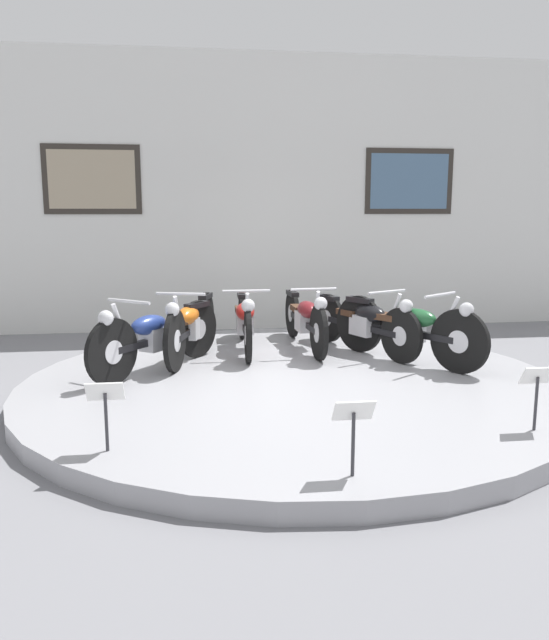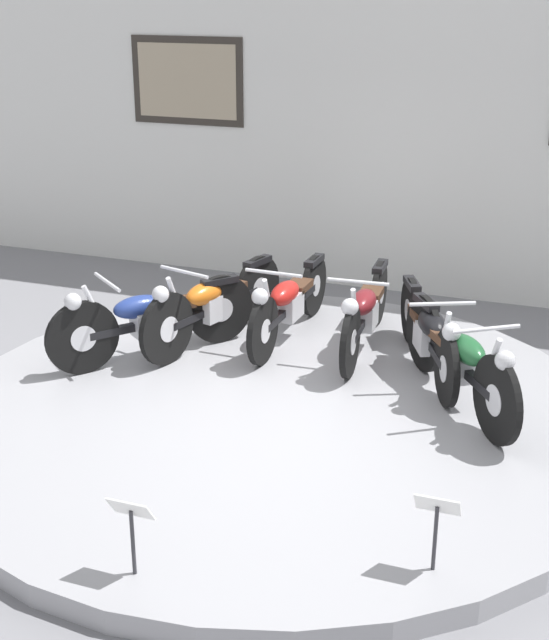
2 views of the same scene
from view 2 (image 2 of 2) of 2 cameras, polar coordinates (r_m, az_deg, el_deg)
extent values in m
plane|color=slate|center=(7.31, 0.05, -6.52)|extent=(60.00, 60.00, 0.00)
cylinder|color=#99999E|center=(7.27, 0.05, -5.95)|extent=(5.40, 5.40, 0.16)
cube|color=silver|center=(10.09, 7.45, 13.34)|extent=(14.00, 0.20, 4.14)
cube|color=#2D2823|center=(10.75, -5.62, 14.98)|extent=(1.40, 0.02, 1.00)
cube|color=tan|center=(10.75, -5.63, 14.98)|extent=(1.24, 0.02, 0.84)
cylinder|color=black|center=(7.84, -12.18, -1.11)|extent=(0.45, 0.55, 0.66)
cylinder|color=silver|center=(7.84, -12.18, -1.11)|extent=(0.19, 0.22, 0.23)
cylinder|color=black|center=(8.34, -3.48, 0.70)|extent=(0.45, 0.55, 0.66)
cylinder|color=silver|center=(8.34, -3.48, 0.70)|extent=(0.19, 0.22, 0.23)
cube|color=black|center=(8.07, -7.69, -0.18)|extent=(0.82, 1.02, 0.07)
cube|color=silver|center=(8.05, -7.96, -0.10)|extent=(0.35, 0.38, 0.24)
ellipsoid|color=navy|center=(7.96, -8.67, 0.84)|extent=(0.47, 0.51, 0.20)
cube|color=#472D1E|center=(8.11, -6.33, 1.04)|extent=(0.35, 0.38, 0.07)
cube|color=black|center=(8.25, -3.52, 2.52)|extent=(0.30, 0.35, 0.06)
cylinder|color=silver|center=(7.82, -11.27, 0.46)|extent=(0.19, 0.22, 0.54)
cylinder|color=silver|center=(7.77, -10.67, 2.41)|extent=(0.45, 0.36, 0.03)
sphere|color=silver|center=(7.71, -12.79, 1.15)|extent=(0.15, 0.15, 0.15)
cylinder|color=black|center=(7.91, -6.91, -0.56)|extent=(0.23, 0.65, 0.66)
cylinder|color=silver|center=(7.91, -6.91, -0.56)|extent=(0.12, 0.24, 0.23)
cylinder|color=black|center=(8.89, -1.08, 2.03)|extent=(0.23, 0.65, 0.66)
cylinder|color=silver|center=(8.89, -1.08, 2.03)|extent=(0.12, 0.24, 0.23)
cube|color=black|center=(8.39, -3.82, 0.81)|extent=(0.39, 1.22, 0.07)
cube|color=silver|center=(8.35, -4.00, 0.86)|extent=(0.28, 0.36, 0.24)
ellipsoid|color=#D16619|center=(8.22, -4.47, 1.72)|extent=(0.34, 0.52, 0.20)
cube|color=#472D1E|center=(8.50, -2.91, 2.11)|extent=(0.28, 0.36, 0.07)
cube|color=black|center=(8.80, -1.09, 3.76)|extent=(0.19, 0.37, 0.06)
cylinder|color=silver|center=(7.94, -6.25, 1.10)|extent=(0.11, 0.25, 0.54)
cylinder|color=silver|center=(7.94, -5.81, 3.08)|extent=(0.53, 0.17, 0.03)
sphere|color=silver|center=(7.75, -7.31, 1.65)|extent=(0.15, 0.15, 0.15)
cylinder|color=black|center=(7.87, -0.75, -0.70)|extent=(0.07, 0.62, 0.62)
cylinder|color=silver|center=(7.87, -0.75, -0.70)|extent=(0.07, 0.22, 0.22)
cylinder|color=black|center=(9.05, 2.53, 2.23)|extent=(0.07, 0.62, 0.62)
cylinder|color=silver|center=(9.05, 2.53, 2.23)|extent=(0.07, 0.22, 0.22)
cube|color=black|center=(8.45, 1.00, 0.87)|extent=(0.10, 1.24, 0.07)
cube|color=silver|center=(8.41, 0.91, 0.91)|extent=(0.21, 0.33, 0.24)
ellipsoid|color=red|center=(8.27, 0.67, 1.73)|extent=(0.23, 0.49, 0.20)
cube|color=#472D1E|center=(8.60, 1.53, 2.21)|extent=(0.21, 0.33, 0.07)
cube|color=black|center=(8.97, 2.56, 3.82)|extent=(0.11, 0.36, 0.06)
cylinder|color=silver|center=(7.92, -0.35, 1.01)|extent=(0.05, 0.25, 0.54)
cylinder|color=silver|center=(7.94, -0.06, 3.03)|extent=(0.54, 0.05, 0.03)
sphere|color=silver|center=(7.70, -0.94, 1.50)|extent=(0.15, 0.15, 0.15)
cylinder|color=black|center=(7.64, 4.87, -1.41)|extent=(0.09, 0.63, 0.63)
cylinder|color=silver|center=(7.64, 4.87, -1.41)|extent=(0.08, 0.22, 0.22)
cylinder|color=black|center=(8.88, 6.70, 1.76)|extent=(0.09, 0.63, 0.63)
cylinder|color=silver|center=(8.88, 6.70, 1.76)|extent=(0.08, 0.22, 0.22)
cube|color=black|center=(8.25, 5.86, 0.30)|extent=(0.15, 1.24, 0.07)
cube|color=silver|center=(8.21, 5.81, 0.33)|extent=(0.22, 0.33, 0.24)
ellipsoid|color=maroon|center=(8.06, 5.71, 1.16)|extent=(0.25, 0.49, 0.20)
cube|color=#472D1E|center=(8.41, 6.18, 1.69)|extent=(0.22, 0.33, 0.07)
cube|color=black|center=(8.79, 6.78, 3.42)|extent=(0.12, 0.37, 0.06)
cylinder|color=silver|center=(7.70, 5.15, 0.37)|extent=(0.06, 0.25, 0.54)
cylinder|color=silver|center=(7.71, 5.37, 2.45)|extent=(0.54, 0.07, 0.03)
sphere|color=silver|center=(7.46, 4.85, 0.84)|extent=(0.15, 0.15, 0.15)
cylinder|color=black|center=(7.24, 10.96, -3.09)|extent=(0.31, 0.59, 0.62)
cylinder|color=silver|center=(7.24, 10.96, -3.09)|extent=(0.15, 0.22, 0.22)
cylinder|color=black|center=(8.45, 8.70, 0.61)|extent=(0.31, 0.59, 0.62)
cylinder|color=silver|center=(8.45, 8.70, 0.61)|extent=(0.15, 0.22, 0.22)
cube|color=black|center=(7.84, 9.74, -1.09)|extent=(0.58, 1.16, 0.07)
cube|color=silver|center=(7.80, 9.82, -1.07)|extent=(0.31, 0.37, 0.24)
ellipsoid|color=black|center=(7.65, 10.06, -0.24)|extent=(0.40, 0.53, 0.20)
cube|color=#472D1E|center=(7.99, 9.44, 0.43)|extent=(0.31, 0.37, 0.07)
cube|color=black|center=(8.36, 8.80, 2.30)|extent=(0.24, 0.37, 0.06)
cylinder|color=silver|center=(7.29, 10.78, -1.18)|extent=(0.14, 0.25, 0.54)
cylinder|color=silver|center=(7.30, 10.71, 1.03)|extent=(0.51, 0.25, 0.03)
sphere|color=silver|center=(7.05, 11.27, -0.76)|extent=(0.15, 0.15, 0.15)
cylinder|color=black|center=(6.73, 14.05, -4.99)|extent=(0.43, 0.59, 0.68)
cylinder|color=silver|center=(6.73, 14.05, -4.99)|extent=(0.19, 0.23, 0.24)
cylinder|color=black|center=(7.84, 9.55, -0.86)|extent=(0.43, 0.59, 0.68)
cylinder|color=silver|center=(7.84, 9.55, -0.86)|extent=(0.19, 0.23, 0.24)
cube|color=black|center=(7.27, 11.63, -2.77)|extent=(0.76, 1.07, 0.07)
cube|color=silver|center=(7.23, 11.77, -2.75)|extent=(0.35, 0.38, 0.24)
ellipsoid|color=#1E562D|center=(7.09, 12.21, -1.87)|extent=(0.45, 0.52, 0.20)
cube|color=#472D1E|center=(7.40, 10.99, -1.12)|extent=(0.35, 0.38, 0.07)
cube|color=black|center=(7.74, 9.68, 1.12)|extent=(0.29, 0.35, 0.06)
cylinder|color=silver|center=(6.77, 13.62, -2.94)|extent=(0.18, 0.23, 0.54)
cylinder|color=silver|center=(6.76, 13.40, -0.57)|extent=(0.46, 0.33, 0.03)
sphere|color=silver|center=(6.54, 14.55, -2.53)|extent=(0.15, 0.15, 0.15)
cylinder|color=#333338|center=(5.29, -9.05, -13.89)|extent=(0.02, 0.02, 0.42)
cube|color=white|center=(5.17, -9.20, -11.84)|extent=(0.26, 0.11, 0.15)
cylinder|color=#333338|center=(5.34, 10.23, -13.60)|extent=(0.02, 0.02, 0.42)
cube|color=white|center=(5.22, 10.39, -11.56)|extent=(0.26, 0.11, 0.15)
camera|label=1|loc=(3.58, -61.04, -16.21)|focal=35.00mm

